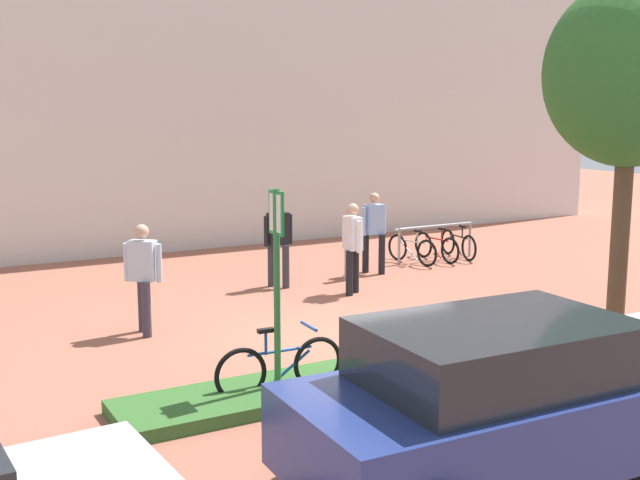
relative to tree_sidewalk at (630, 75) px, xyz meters
The scene contains 13 objects.
ground_plane 5.85m from the tree_sidewalk, 153.97° to the left, with size 60.00×60.00×0.00m, color #9E5B47.
building_facade 11.41m from the tree_sidewalk, 109.93° to the left, with size 28.00×1.20×10.00m, color silver.
planter_strip 5.84m from the tree_sidewalk, behind, with size 7.00×1.10×0.16m, color #336028.
tree_sidewalk is the anchor object (origin of this frame).
parking_sign_post 6.33m from the tree_sidewalk, behind, with size 0.08×0.36×2.53m.
bike_at_sign 6.84m from the tree_sidewalk, behind, with size 1.68×0.42×0.86m.
bike_rack_cluster 7.13m from the tree_sidewalk, 79.29° to the left, with size 2.11×1.60×0.83m.
bollard_steel 6.53m from the tree_sidewalk, 107.98° to the left, with size 0.16×0.16×0.90m, color #ADADB2.
person_casual_tan 5.59m from the tree_sidewalk, 118.65° to the left, with size 0.37×0.61×1.72m.
person_shirt_blue 7.91m from the tree_sidewalk, 152.04° to the left, with size 0.50×0.48×1.72m.
person_suited_dark 6.92m from the tree_sidewalk, 121.13° to the left, with size 0.61×0.41×1.72m.
person_shirt_white 6.35m from the tree_sidewalk, 99.09° to the left, with size 0.61×0.45×1.72m.
car_navy_sedan 6.56m from the tree_sidewalk, 149.51° to the right, with size 4.36×2.14×1.54m.
Camera 1 is at (-5.99, -10.02, 3.44)m, focal length 44.04 mm.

